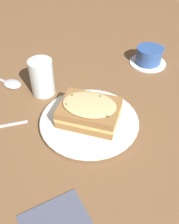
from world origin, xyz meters
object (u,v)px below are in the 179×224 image
at_px(dinner_plate, 89,121).
at_px(napkin, 56,224).
at_px(teacup_with_saucer, 149,56).
at_px(sandwich, 90,111).
at_px(spoon, 10,83).
at_px(water_glass, 42,77).

bearing_deg(dinner_plate, napkin, -133.65).
relative_size(teacup_with_saucer, napkin, 1.08).
bearing_deg(sandwich, spoon, 114.48).
xyz_separation_m(dinner_plate, water_glass, (-0.05, 0.19, 0.05)).
bearing_deg(dinner_plate, spoon, 114.44).
height_order(sandwich, spoon, sandwich).
xyz_separation_m(sandwich, spoon, (-0.13, 0.28, -0.04)).
height_order(dinner_plate, spoon, dinner_plate).
height_order(dinner_plate, water_glass, water_glass).
xyz_separation_m(water_glass, napkin, (-0.15, -0.40, -0.05)).
relative_size(teacup_with_saucer, spoon, 0.80).
bearing_deg(spoon, sandwich, 87.16).
xyz_separation_m(spoon, napkin, (-0.07, -0.49, -0.00)).
bearing_deg(napkin, teacup_with_saucer, 34.29).
distance_m(sandwich, napkin, 0.29).
bearing_deg(water_glass, spoon, 129.59).
distance_m(sandwich, teacup_with_saucer, 0.37).
relative_size(dinner_plate, water_glass, 2.40).
bearing_deg(napkin, sandwich, 46.21).
bearing_deg(water_glass, sandwich, -74.71).
distance_m(teacup_with_saucer, spoon, 0.48).
bearing_deg(napkin, spoon, 82.08).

